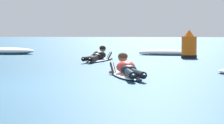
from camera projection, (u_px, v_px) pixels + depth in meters
name	position (u px, v px, depth m)	size (l,w,h in m)	color
ground_plane	(85.00, 56.00, 17.48)	(120.00, 120.00, 0.00)	navy
surfer_near	(127.00, 70.00, 9.68)	(1.16, 2.56, 0.53)	white
surfer_far	(98.00, 57.00, 14.72)	(0.78, 2.69, 0.54)	silver
whitewater_front	(166.00, 53.00, 18.34)	(2.36, 0.85, 0.23)	white
whitewater_mid_left	(8.00, 51.00, 19.23)	(2.32, 1.03, 0.29)	white
channel_marker_buoy	(189.00, 47.00, 16.28)	(0.57, 0.57, 1.03)	#EA5B0F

